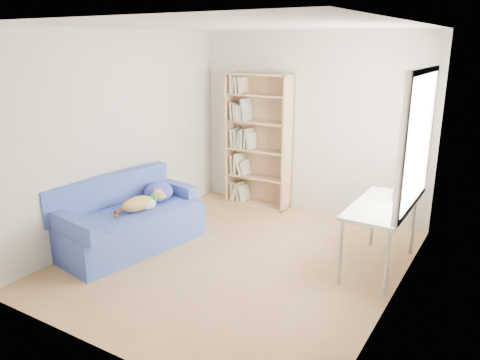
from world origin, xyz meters
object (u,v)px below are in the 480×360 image
(bookshelf, at_px, (258,147))
(desk, at_px, (382,211))
(sofa, at_px, (129,220))
(pen_cup, at_px, (396,196))

(bookshelf, xyz_separation_m, desk, (2.20, -1.17, -0.25))
(bookshelf, height_order, desk, bookshelf)
(bookshelf, bearing_deg, sofa, -105.06)
(sofa, xyz_separation_m, bookshelf, (0.59, 2.18, 0.59))
(desk, distance_m, pen_cup, 0.25)
(sofa, bearing_deg, bookshelf, 84.22)
(pen_cup, bearing_deg, bookshelf, 156.74)
(sofa, distance_m, bookshelf, 2.34)
(sofa, xyz_separation_m, desk, (2.79, 1.01, 0.35))
(sofa, height_order, pen_cup, pen_cup)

